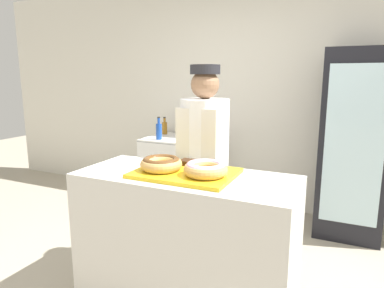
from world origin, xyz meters
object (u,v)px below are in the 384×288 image
(chest_freezer, at_px, (182,171))
(bottle_blue, at_px, (185,129))
(donut_light_glaze, at_px, (206,168))
(donut_chocolate_glaze, at_px, (161,163))
(brownie_back_left, at_px, (188,162))
(baker_person, at_px, (204,167))
(bottle_blue_b, at_px, (159,131))
(brownie_back_right, at_px, (204,164))
(bottle_red, at_px, (194,130))
(serving_tray, at_px, (185,173))
(beverage_fridge, at_px, (353,145))
(bottle_amber, at_px, (165,127))

(chest_freezer, height_order, bottle_blue, bottle_blue)
(donut_light_glaze, relative_size, bottle_blue, 1.09)
(donut_chocolate_glaze, height_order, brownie_back_left, donut_chocolate_glaze)
(baker_person, distance_m, bottle_blue_b, 1.43)
(donut_light_glaze, xyz_separation_m, bottle_blue_b, (-1.25, 1.59, -0.08))
(baker_person, distance_m, chest_freezer, 1.52)
(donut_light_glaze, xyz_separation_m, brownie_back_right, (-0.09, 0.19, -0.03))
(baker_person, bearing_deg, bottle_red, 117.59)
(serving_tray, distance_m, beverage_fridge, 1.99)
(bottle_blue, bearing_deg, baker_person, -58.55)
(beverage_fridge, distance_m, bottle_blue_b, 2.07)
(chest_freezer, height_order, bottle_blue_b, bottle_blue_b)
(brownie_back_left, distance_m, baker_person, 0.40)
(bottle_blue_b, bearing_deg, bottle_blue, 59.97)
(beverage_fridge, xyz_separation_m, bottle_blue_b, (-2.06, -0.19, 0.03))
(donut_chocolate_glaze, bearing_deg, brownie_back_left, 64.03)
(beverage_fridge, bearing_deg, donut_light_glaze, -114.49)
(bottle_amber, bearing_deg, baker_person, -50.78)
(donut_chocolate_glaze, distance_m, beverage_fridge, 2.10)
(chest_freezer, bearing_deg, brownie_back_right, -59.18)
(bottle_amber, bearing_deg, serving_tray, -57.40)
(baker_person, bearing_deg, serving_tray, -79.84)
(baker_person, bearing_deg, chest_freezer, 123.20)
(brownie_back_left, bearing_deg, bottle_red, 113.00)
(chest_freezer, distance_m, bottle_blue, 0.52)
(baker_person, bearing_deg, beverage_fridge, 48.83)
(brownie_back_left, relative_size, bottle_amber, 0.45)
(chest_freezer, bearing_deg, donut_chocolate_glaze, -67.51)
(donut_chocolate_glaze, height_order, brownie_back_right, donut_chocolate_glaze)
(brownie_back_left, bearing_deg, donut_light_glaze, -42.83)
(donut_chocolate_glaze, height_order, bottle_red, bottle_red)
(baker_person, bearing_deg, brownie_back_left, -84.22)
(brownie_back_left, xyz_separation_m, chest_freezer, (-0.83, 1.59, -0.57))
(donut_light_glaze, xyz_separation_m, beverage_fridge, (0.81, 1.78, -0.11))
(serving_tray, xyz_separation_m, donut_chocolate_glaze, (-0.15, -0.04, 0.06))
(brownie_back_right, relative_size, bottle_blue, 0.41)
(brownie_back_right, xyz_separation_m, bottle_blue, (-0.97, 1.71, -0.06))
(serving_tray, height_order, chest_freezer, serving_tray)
(donut_chocolate_glaze, height_order, beverage_fridge, beverage_fridge)
(serving_tray, bearing_deg, chest_freezer, 117.00)
(bottle_blue, bearing_deg, bottle_amber, 171.18)
(donut_light_glaze, relative_size, brownie_back_left, 2.69)
(donut_chocolate_glaze, xyz_separation_m, bottle_amber, (-1.07, 1.95, -0.10))
(bottle_blue, distance_m, bottle_amber, 0.32)
(baker_person, distance_m, bottle_red, 1.39)
(serving_tray, xyz_separation_m, chest_freezer, (-0.89, 1.75, -0.54))
(baker_person, xyz_separation_m, bottle_amber, (-1.13, 1.39, 0.06))
(donut_chocolate_glaze, height_order, bottle_blue, bottle_blue)
(baker_person, relative_size, bottle_blue_b, 6.20)
(chest_freezer, bearing_deg, beverage_fridge, -0.21)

